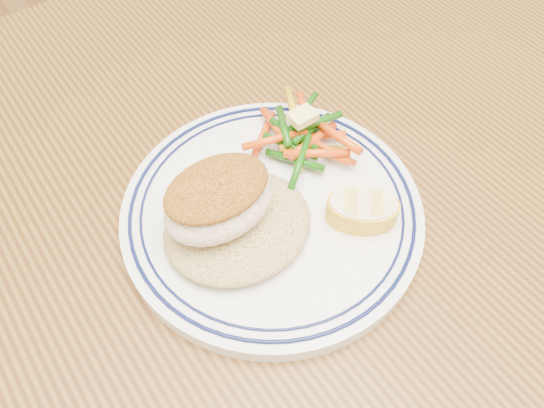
% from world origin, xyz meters
% --- Properties ---
extents(dining_table, '(1.50, 0.90, 0.75)m').
position_xyz_m(dining_table, '(0.00, 0.00, 0.65)').
color(dining_table, '#472A0E').
rests_on(dining_table, ground).
extents(plate, '(0.25, 0.25, 0.02)m').
position_xyz_m(plate, '(-0.03, 0.03, 0.76)').
color(plate, white).
rests_on(plate, dining_table).
extents(rice_pilaf, '(0.12, 0.11, 0.02)m').
position_xyz_m(rice_pilaf, '(-0.07, 0.03, 0.78)').
color(rice_pilaf, '#A08950').
rests_on(rice_pilaf, plate).
extents(fish_fillet, '(0.09, 0.06, 0.04)m').
position_xyz_m(fish_fillet, '(-0.08, 0.04, 0.80)').
color(fish_fillet, '#F2E3C8').
rests_on(fish_fillet, rice_pilaf).
extents(vegetable_pile, '(0.10, 0.11, 0.03)m').
position_xyz_m(vegetable_pile, '(0.03, 0.07, 0.78)').
color(vegetable_pile, '#B29113').
rests_on(vegetable_pile, plate).
extents(butter_pat, '(0.02, 0.02, 0.01)m').
position_xyz_m(butter_pat, '(0.03, 0.08, 0.80)').
color(butter_pat, '#EBDF72').
rests_on(butter_pat, vegetable_pile).
extents(lemon_wedge, '(0.08, 0.08, 0.02)m').
position_xyz_m(lemon_wedge, '(0.02, -0.02, 0.78)').
color(lemon_wedge, yellow).
rests_on(lemon_wedge, plate).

